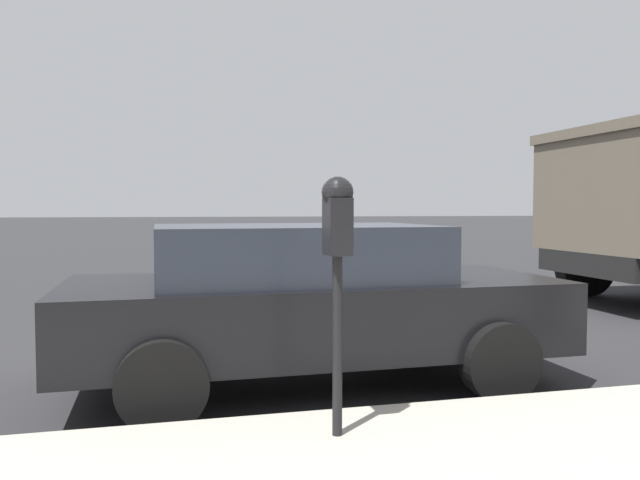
{
  "coord_description": "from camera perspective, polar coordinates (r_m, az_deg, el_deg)",
  "views": [
    {
      "loc": [
        -6.24,
        1.4,
        1.54
      ],
      "look_at": [
        -2.45,
        0.46,
        1.34
      ],
      "focal_mm": 35.0,
      "sensor_mm": 36.0,
      "label": 1
    }
  ],
  "objects": [
    {
      "name": "ground_plane",
      "position": [
        6.58,
        -1.22,
        -10.61
      ],
      "size": [
        220.0,
        220.0,
        0.0
      ],
      "primitive_type": "plane",
      "color": "#2B2B2D"
    },
    {
      "name": "parking_meter",
      "position": [
        3.71,
        1.6,
        0.17
      ],
      "size": [
        0.21,
        0.19,
        1.56
      ],
      "color": "black",
      "rests_on": "sidewalk"
    },
    {
      "name": "car_black",
      "position": [
        5.49,
        -1.04,
        -5.39
      ],
      "size": [
        2.06,
        4.23,
        1.39
      ],
      "rotation": [
        0.0,
        0.0,
        3.15
      ],
      "color": "black",
      "rests_on": "ground_plane"
    }
  ]
}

